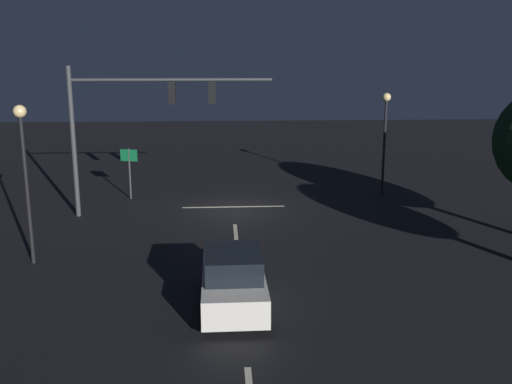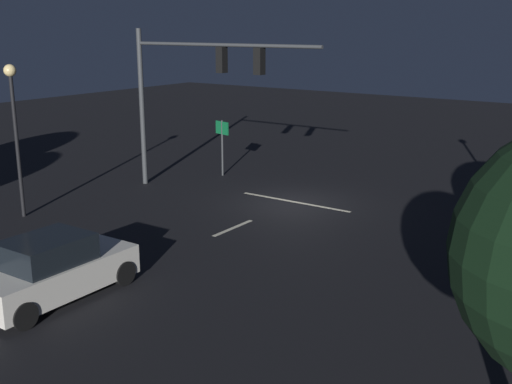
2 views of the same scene
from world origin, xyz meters
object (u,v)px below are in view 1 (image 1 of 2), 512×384
(car_approaching, at_px, (233,280))
(street_lamp_left_kerb, at_px, (385,125))
(traffic_signal_assembly, at_px, (137,111))
(route_sign, at_px, (129,163))
(street_lamp_right_kerb, at_px, (24,156))

(car_approaching, xyz_separation_m, street_lamp_left_kerb, (-8.28, -13.84, 2.93))
(traffic_signal_assembly, bearing_deg, street_lamp_left_kerb, -164.18)
(traffic_signal_assembly, height_order, route_sign, traffic_signal_assembly)
(street_lamp_left_kerb, bearing_deg, car_approaching, 59.12)
(street_lamp_left_kerb, distance_m, route_sign, 13.43)
(street_lamp_left_kerb, xyz_separation_m, street_lamp_right_kerb, (15.32, 9.79, 0.14))
(traffic_signal_assembly, xyz_separation_m, route_sign, (1.00, -3.21, -2.91))
(traffic_signal_assembly, distance_m, street_lamp_left_kerb, 12.84)
(traffic_signal_assembly, distance_m, route_sign, 4.45)
(street_lamp_right_kerb, relative_size, route_sign, 2.13)
(car_approaching, distance_m, street_lamp_right_kerb, 8.68)
(route_sign, bearing_deg, car_approaching, 110.32)
(street_lamp_left_kerb, bearing_deg, street_lamp_right_kerb, 32.59)
(street_lamp_left_kerb, height_order, route_sign, street_lamp_left_kerb)
(traffic_signal_assembly, bearing_deg, route_sign, -72.80)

